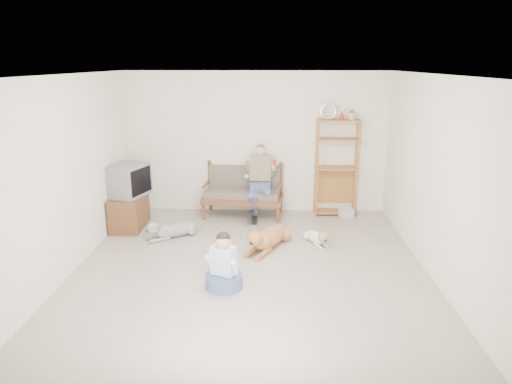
{
  "coord_description": "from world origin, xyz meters",
  "views": [
    {
      "loc": [
        0.27,
        -5.92,
        2.86
      ],
      "look_at": [
        0.05,
        1.0,
        0.87
      ],
      "focal_mm": 32.0,
      "sensor_mm": 36.0,
      "label": 1
    }
  ],
  "objects_px": {
    "loveseat": "(243,191)",
    "golden_retriever": "(267,238)",
    "etagere": "(337,167)",
    "tv_stand": "(129,211)"
  },
  "relations": [
    {
      "from": "loveseat",
      "to": "golden_retriever",
      "type": "height_order",
      "value": "loveseat"
    },
    {
      "from": "loveseat",
      "to": "etagere",
      "type": "height_order",
      "value": "etagere"
    },
    {
      "from": "etagere",
      "to": "loveseat",
      "type": "bearing_deg",
      "value": -176.42
    },
    {
      "from": "tv_stand",
      "to": "golden_retriever",
      "type": "distance_m",
      "value": 2.61
    },
    {
      "from": "tv_stand",
      "to": "golden_retriever",
      "type": "height_order",
      "value": "tv_stand"
    },
    {
      "from": "tv_stand",
      "to": "golden_retriever",
      "type": "xyz_separation_m",
      "value": [
        2.47,
        -0.86,
        -0.13
      ]
    },
    {
      "from": "etagere",
      "to": "golden_retriever",
      "type": "bearing_deg",
      "value": -126.79
    },
    {
      "from": "tv_stand",
      "to": "golden_retriever",
      "type": "bearing_deg",
      "value": -19.74
    },
    {
      "from": "loveseat",
      "to": "golden_retriever",
      "type": "xyz_separation_m",
      "value": [
        0.48,
        -1.61,
        -0.32
      ]
    },
    {
      "from": "loveseat",
      "to": "etagere",
      "type": "distance_m",
      "value": 1.84
    }
  ]
}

